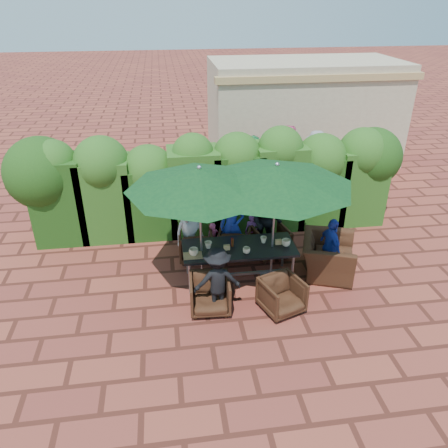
{
  "coord_description": "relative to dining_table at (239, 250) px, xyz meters",
  "views": [
    {
      "loc": [
        -1.12,
        -6.98,
        5.08
      ],
      "look_at": [
        -0.07,
        0.4,
        1.11
      ],
      "focal_mm": 35.0,
      "sensor_mm": 36.0,
      "label": 1
    }
  ],
  "objects": [
    {
      "name": "chair_far_right",
      "position": [
        0.85,
        0.83,
        -0.32
      ],
      "size": [
        0.81,
        0.78,
        0.71
      ],
      "primitive_type": "imported",
      "rotation": [
        0.0,
        0.0,
        3.35
      ],
      "color": "black",
      "rests_on": "ground"
    },
    {
      "name": "adult_end_right",
      "position": [
        1.83,
        -0.05,
        -0.06
      ],
      "size": [
        0.47,
        0.77,
        1.23
      ],
      "primitive_type": "imported",
      "rotation": [
        0.0,
        0.0,
        1.72
      ],
      "color": "#1D33A2",
      "rests_on": "ground"
    },
    {
      "name": "child_right",
      "position": [
        0.48,
        1.11,
        -0.25
      ],
      "size": [
        0.36,
        0.33,
        0.84
      ],
      "primitive_type": "imported",
      "rotation": [
        0.0,
        0.0,
        -0.3
      ],
      "color": "#8C4392",
      "rests_on": "ground"
    },
    {
      "name": "adult_far_mid",
      "position": [
        0.0,
        0.93,
        0.04
      ],
      "size": [
        0.56,
        0.48,
        1.42
      ],
      "primitive_type": "imported",
      "rotation": [
        0.0,
        0.0,
        -0.13
      ],
      "color": "#1D33A2",
      "rests_on": "ground"
    },
    {
      "name": "pedestrian_c",
      "position": [
        2.9,
        4.19,
        0.19
      ],
      "size": [
        1.15,
        0.62,
        1.72
      ],
      "primitive_type": "imported",
      "rotation": [
        0.0,
        0.0,
        3.03
      ],
      "color": "gray",
      "rests_on": "ground"
    },
    {
      "name": "serving_tray",
      "position": [
        -0.91,
        -0.2,
        0.09
      ],
      "size": [
        0.35,
        0.25,
        0.02
      ],
      "primitive_type": "cube",
      "color": "olive",
      "rests_on": "dining_table"
    },
    {
      "name": "chair_end_right",
      "position": [
        1.82,
        0.01,
        -0.17
      ],
      "size": [
        1.1,
        1.35,
        1.01
      ],
      "primitive_type": "imported",
      "rotation": [
        0.0,
        0.0,
        1.22
      ],
      "color": "black",
      "rests_on": "ground"
    },
    {
      "name": "chair_near_right",
      "position": [
        0.6,
        -1.05,
        -0.32
      ],
      "size": [
        0.86,
        0.83,
        0.7
      ],
      "primitive_type": "imported",
      "rotation": [
        0.0,
        0.0,
        0.35
      ],
      "color": "black",
      "rests_on": "ground"
    },
    {
      "name": "chair_far_left",
      "position": [
        -0.78,
        0.92,
        -0.31
      ],
      "size": [
        0.73,
        0.69,
        0.73
      ],
      "primitive_type": "imported",
      "rotation": [
        0.0,
        0.0,
        3.1
      ],
      "color": "black",
      "rests_on": "ground"
    },
    {
      "name": "sauce_bottle",
      "position": [
        -0.12,
        0.03,
        0.16
      ],
      "size": [
        0.04,
        0.04,
        0.17
      ],
      "primitive_type": "cylinder",
      "color": "#4C230C",
      "rests_on": "dining_table"
    },
    {
      "name": "chair_far_mid",
      "position": [
        0.08,
        0.97,
        -0.33
      ],
      "size": [
        0.8,
        0.77,
        0.69
      ],
      "primitive_type": "imported",
      "rotation": [
        0.0,
        0.0,
        2.91
      ],
      "color": "black",
      "rests_on": "ground"
    },
    {
      "name": "umbrella_left",
      "position": [
        -0.73,
        -0.03,
        1.54
      ],
      "size": [
        2.65,
        2.65,
        2.46
      ],
      "color": "gray",
      "rests_on": "ground"
    },
    {
      "name": "chair_near_left",
      "position": [
        -0.67,
        -0.84,
        -0.31
      ],
      "size": [
        0.74,
        0.7,
        0.73
      ],
      "primitive_type": "imported",
      "rotation": [
        0.0,
        0.0,
        -0.05
      ],
      "color": "black",
      "rests_on": "ground"
    },
    {
      "name": "pedestrian_a",
      "position": [
        1.1,
        4.22,
        0.16
      ],
      "size": [
        1.64,
        0.95,
        1.66
      ],
      "primitive_type": "imported",
      "rotation": [
        0.0,
        0.0,
        2.87
      ],
      "color": "#268E48",
      "rests_on": "ground"
    },
    {
      "name": "number_block_right",
      "position": [
        0.77,
        -0.01,
        0.13
      ],
      "size": [
        0.12,
        0.06,
        0.1
      ],
      "primitive_type": "cube",
      "color": "tan",
      "rests_on": "dining_table"
    },
    {
      "name": "dining_table",
      "position": [
        0.0,
        0.0,
        0.0
      ],
      "size": [
        2.17,
        0.9,
        0.75
      ],
      "color": "black",
      "rests_on": "ground"
    },
    {
      "name": "hedge_wall",
      "position": [
        -0.29,
        2.22,
        0.66
      ],
      "size": [
        9.1,
        1.6,
        2.46
      ],
      "color": "#183A10",
      "rests_on": "ground"
    },
    {
      "name": "adult_far_right",
      "position": [
        0.78,
        1.04,
        0.03
      ],
      "size": [
        0.79,
        0.65,
        1.42
      ],
      "primitive_type": "imported",
      "rotation": [
        0.0,
        0.0,
        -0.41
      ],
      "color": "black",
      "rests_on": "ground"
    },
    {
      "name": "cup_c",
      "position": [
        0.1,
        -0.24,
        0.13
      ],
      "size": [
        0.15,
        0.15,
        0.12
      ],
      "primitive_type": "imported",
      "color": "beige",
      "rests_on": "dining_table"
    },
    {
      "name": "child_left",
      "position": [
        -0.39,
        0.96,
        -0.29
      ],
      "size": [
        0.32,
        0.29,
        0.77
      ],
      "primitive_type": "imported",
      "rotation": [
        0.0,
        0.0,
        0.24
      ],
      "color": "#D24A7F",
      "rests_on": "ground"
    },
    {
      "name": "cup_b",
      "position": [
        -0.59,
        0.05,
        0.14
      ],
      "size": [
        0.14,
        0.14,
        0.13
      ],
      "primitive_type": "imported",
      "color": "beige",
      "rests_on": "dining_table"
    },
    {
      "name": "adult_far_left",
      "position": [
        -0.9,
        0.95,
        -0.03
      ],
      "size": [
        0.73,
        0.59,
        1.28
      ],
      "primitive_type": "imported",
      "rotation": [
        0.0,
        0.0,
        0.4
      ],
      "color": "silver",
      "rests_on": "ground"
    },
    {
      "name": "adult_near_left",
      "position": [
        -0.54,
        -0.89,
        -0.03
      ],
      "size": [
        0.84,
        0.41,
        1.29
      ],
      "primitive_type": "imported",
      "rotation": [
        0.0,
        0.0,
        3.18
      ],
      "color": "black",
      "rests_on": "ground"
    },
    {
      "name": "ketchup_bottle",
      "position": [
        -0.13,
        0.05,
        0.16
      ],
      "size": [
        0.04,
        0.04,
        0.17
      ],
      "primitive_type": "cylinder",
      "color": "#B20C0A",
      "rests_on": "dining_table"
    },
    {
      "name": "cup_a",
      "position": [
        -0.89,
        -0.17,
        0.15
      ],
      "size": [
        0.18,
        0.18,
        0.14
      ],
      "primitive_type": "imported",
      "color": "beige",
      "rests_on": "dining_table"
    },
    {
      "name": "number_block_left",
      "position": [
        -0.25,
        -0.07,
        0.13
      ],
      "size": [
        0.12,
        0.06,
        0.1
      ],
      "primitive_type": "cube",
      "color": "tan",
      "rests_on": "dining_table"
    },
    {
      "name": "building",
      "position": [
        3.32,
        6.89,
        0.93
      ],
      "size": [
        6.2,
        3.08,
        3.2
      ],
      "color": "#C4B392",
      "rests_on": "ground"
    },
    {
      "name": "cup_e",
      "position": [
        0.9,
        -0.08,
        0.14
      ],
      "size": [
        0.17,
        0.17,
        0.14
      ],
      "primitive_type": "imported",
      "color": "beige",
      "rests_on": "dining_table"
    },
    {
      "name": "umbrella_right",
      "position": [
        0.64,
        -0.07,
        1.54
      ],
      "size": [
        2.82,
        2.82,
        2.46
      ],
      "color": "gray",
      "rests_on": "ground"
    },
    {
      "name": "ground",
      "position": [
        -0.18,
        -0.1,
        -0.67
      ],
      "size": [
        80.0,
        80.0,
        0.0
      ],
      "primitive_type": "plane",
      "color": "brown",
      "rests_on": "ground"
    },
    {
      "name": "pedestrian_b",
      "position": [
        2.1,
        4.36,
        0.26
      ],
      "size": [
        0.94,
        0.63,
        1.86
      ],
      "primitive_type": "imported",
      "rotation": [
        0.0,
        0.0,
        3.05
      ],
      "color": "#D24A7F",
      "rests_on": "ground"
    },
    {
      "name": "cup_d",
      "position": [
        0.5,
        0.1,
        0.14
      ],
      "size": [
        0.13,
        0.13,
        0.12
      ],
      "primitive_type": "imported",
      "color": "beige",
      "rests_on": "dining_table"
    }
  ]
}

